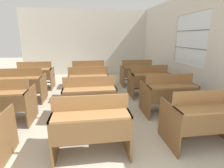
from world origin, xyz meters
The scene contains 14 objects.
wall_back centered at (0.00, 7.27, 1.48)m, with size 5.76×0.06×2.95m.
wall_right_with_window centered at (2.85, 3.63, 1.46)m, with size 0.06×7.24×2.95m.
bench_front_center centered at (0.02, 1.20, 0.48)m, with size 1.11×0.75×0.95m.
bench_front_right centered at (1.81, 1.18, 0.48)m, with size 1.11×0.75×0.95m.
bench_second_left centered at (-1.74, 2.42, 0.48)m, with size 1.11×0.75×0.95m.
bench_second_center centered at (0.02, 2.43, 0.48)m, with size 1.11×0.75×0.95m.
bench_second_right centered at (1.81, 2.42, 0.48)m, with size 1.11×0.75×0.95m.
bench_third_left centered at (-1.78, 3.69, 0.48)m, with size 1.11×0.75×0.95m.
bench_third_center centered at (0.02, 3.67, 0.48)m, with size 1.11×0.75×0.95m.
bench_third_right centered at (1.80, 3.69, 0.48)m, with size 1.11×0.75×0.95m.
bench_back_left centered at (-1.76, 4.94, 0.48)m, with size 1.11×0.75×0.95m.
bench_back_center centered at (0.04, 4.95, 0.48)m, with size 1.11×0.75×0.95m.
bench_back_right centered at (1.79, 4.92, 0.48)m, with size 1.11×0.75×0.95m.
wastepaper_bin centered at (2.47, 5.72, 0.17)m, with size 0.28×0.28×0.34m.
Camera 1 is at (-0.01, -1.18, 1.75)m, focal length 28.00 mm.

